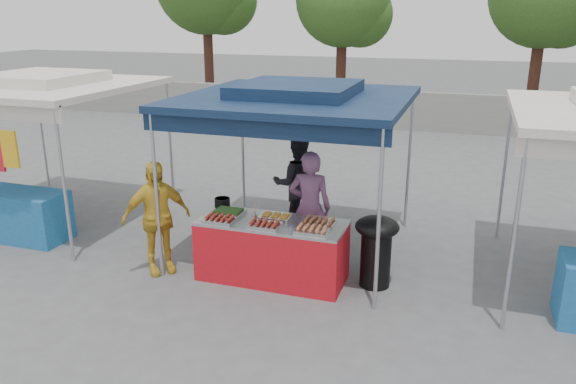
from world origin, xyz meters
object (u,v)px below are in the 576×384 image
(customer_person, at_px, (156,218))
(wok_burner, at_px, (376,245))
(vendor_woman, at_px, (310,208))
(helper_man, at_px, (297,184))
(vendor_table, at_px, (272,250))
(cooking_pot, at_px, (222,202))

(customer_person, bearing_deg, wok_burner, -34.86)
(vendor_woman, bearing_deg, helper_man, -70.73)
(vendor_woman, xyz_separation_m, customer_person, (-1.93, -1.00, -0.03))
(helper_man, distance_m, customer_person, 2.51)
(vendor_table, bearing_deg, cooking_pot, 159.40)
(vendor_table, distance_m, customer_person, 1.67)
(cooking_pot, distance_m, wok_burner, 2.29)
(vendor_woman, bearing_deg, wok_burner, 149.79)
(wok_burner, xyz_separation_m, customer_person, (-2.99, -0.54, 0.23))
(vendor_woman, bearing_deg, vendor_table, 58.25)
(vendor_table, height_order, cooking_pot, cooking_pot)
(vendor_table, relative_size, cooking_pot, 8.98)
(vendor_woman, bearing_deg, cooking_pot, 10.57)
(cooking_pot, height_order, vendor_woman, vendor_woman)
(customer_person, bearing_deg, cooking_pot, -4.49)
(helper_man, bearing_deg, vendor_table, 74.76)
(cooking_pot, distance_m, customer_person, 0.96)
(vendor_table, height_order, helper_man, helper_man)
(cooking_pot, height_order, wok_burner, wok_burner)
(vendor_woman, xyz_separation_m, helper_man, (-0.54, 1.10, -0.01))
(cooking_pot, relative_size, helper_man, 0.13)
(cooking_pot, bearing_deg, customer_person, -139.38)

